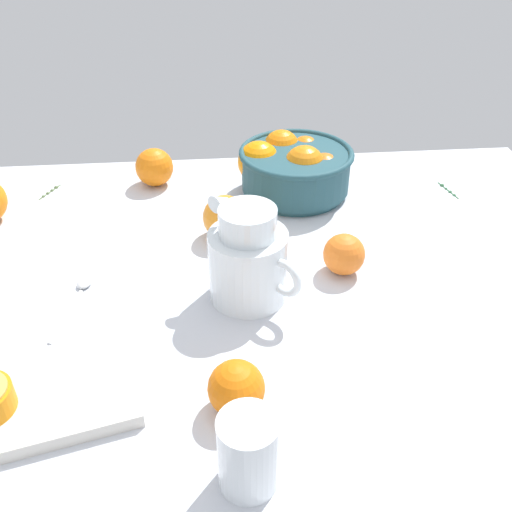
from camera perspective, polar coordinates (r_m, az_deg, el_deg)
name	(u,v)px	position (r cm, az deg, el deg)	size (l,w,h in cm)	color
ground_plane	(277,292)	(93.52, 2.14, -3.65)	(124.32, 97.53, 3.00)	silver
fruit_bowl	(293,168)	(116.83, 3.78, 8.87)	(23.18, 23.18, 11.18)	#234C56
juice_pitcher	(248,265)	(86.84, -0.77, -0.86)	(13.40, 13.90, 16.52)	white
juice_glass	(248,456)	(64.66, -0.79, -19.57)	(6.77, 6.77, 9.80)	white
cutting_board	(38,405)	(78.02, -21.11, -13.89)	(24.39, 13.53, 2.03)	beige
loose_orange_0	(154,167)	(122.28, -10.22, 8.81)	(7.97, 7.97, 7.97)	orange
loose_orange_1	(236,388)	(71.54, -2.01, -13.19)	(7.19, 7.19, 7.19)	orange
loose_orange_2	(344,254)	(94.58, 8.87, 0.16)	(6.99, 6.99, 6.99)	orange
loose_orange_3	(225,217)	(102.48, -3.15, 3.92)	(8.10, 8.10, 8.10)	orange
spoon	(76,297)	(93.85, -17.68, -3.94)	(4.67, 15.50, 1.00)	silver
herb_sprig_0	(51,191)	(126.60, -20.02, 6.22)	(3.37, 6.35, 0.92)	#556B41
herb_sprig_1	(447,189)	(126.40, 18.73, 6.45)	(1.97, 7.32, 0.95)	#396C44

